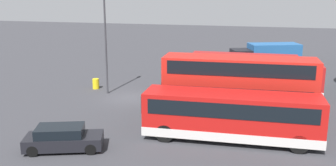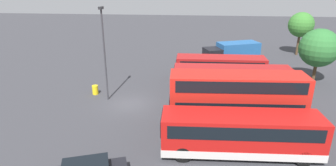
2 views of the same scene
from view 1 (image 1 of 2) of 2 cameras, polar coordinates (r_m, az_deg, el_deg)
ground_plane at (r=32.60m, az=-5.81°, el=-2.24°), size 140.00×140.00×0.00m
bus_single_deck_near_end at (r=37.43m, az=11.26°, el=2.21°), size 2.75×10.16×2.95m
bus_single_deck_second at (r=33.57m, az=12.26°, el=0.84°), size 3.02×11.88×2.95m
bus_single_deck_third at (r=30.11m, az=11.21°, el=-0.59°), size 2.78×10.58×2.95m
bus_double_decker_fourth at (r=26.53m, az=10.52°, el=-0.67°), size 3.11×10.50×4.55m
bus_single_deck_fifth at (r=23.29m, az=9.48°, el=-4.77°), size 3.03×10.73×2.95m
box_truck_blue at (r=43.80m, az=14.59°, el=3.81°), size 5.00×7.90×3.20m
car_hatchback_silver at (r=22.74m, az=-15.54°, el=-8.04°), size 3.15×4.72×1.43m
lamp_post_tall at (r=33.33m, az=-9.41°, el=7.12°), size 0.70×0.30×9.00m
waste_bin_yellow at (r=35.96m, az=-10.82°, el=-0.11°), size 0.60×0.60×0.95m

